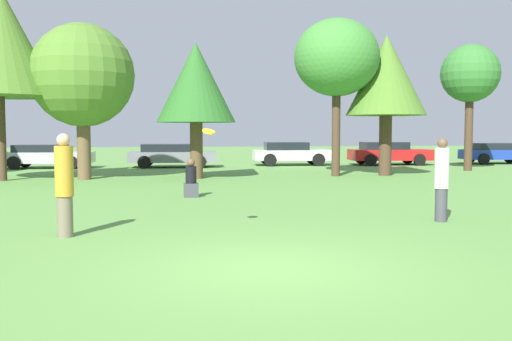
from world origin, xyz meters
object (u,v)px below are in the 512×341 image
object	(u,v)px
person_catcher	(442,179)
tree_3	(196,84)
tree_6	(470,75)
parked_car_white	(290,153)
person_thrower	(64,184)
parked_car_blue	(496,153)
bystander_sitting	(191,181)
frisbee	(209,131)
parked_car_silver	(46,155)
tree_5	(386,76)
parked_car_grey	(171,155)
parked_car_red	(388,153)
tree_2	(82,76)
tree_4	(337,58)

from	to	relation	value
person_catcher	tree_3	bearing A→B (deg)	-73.36
tree_6	parked_car_white	distance (m)	9.87
person_thrower	parked_car_blue	size ratio (longest dim) A/B	0.46
person_catcher	bystander_sitting	xyz separation A→B (m)	(-4.95, 5.14, -0.42)
person_catcher	frisbee	size ratio (longest dim) A/B	6.89
person_thrower	parked_car_silver	distance (m)	19.87
person_thrower	tree_5	size ratio (longest dim) A/B	0.31
person_thrower	tree_3	size ratio (longest dim) A/B	0.35
frisbee	parked_car_blue	world-z (taller)	frisbee
bystander_sitting	parked_car_grey	bearing A→B (deg)	92.25
person_thrower	person_catcher	xyz separation A→B (m)	(7.36, 0.63, -0.05)
parked_car_white	parked_car_red	distance (m)	5.44
person_thrower	parked_car_grey	size ratio (longest dim) A/B	0.40
parked_car_grey	parked_car_red	bearing A→B (deg)	4.30
person_thrower	tree_2	xyz separation A→B (m)	(-1.45, 12.29, 3.03)
tree_4	person_catcher	bearing A→B (deg)	-96.04
person_thrower	tree_2	world-z (taller)	tree_2
tree_2	parked_car_white	distance (m)	12.82
tree_2	parked_car_silver	bearing A→B (deg)	112.07
bystander_sitting	frisbee	bearing A→B (deg)	-88.80
parked_car_silver	parked_car_red	size ratio (longest dim) A/B	1.01
tree_2	parked_car_grey	xyz separation A→B (m)	(3.33, 7.01, -3.32)
tree_2	parked_car_blue	xyz separation A→B (m)	(21.67, 7.44, -3.33)
tree_2	tree_6	size ratio (longest dim) A/B	1.01
frisbee	parked_car_blue	bearing A→B (deg)	48.20
person_thrower	person_catcher	bearing A→B (deg)	-0.00
tree_2	tree_5	size ratio (longest dim) A/B	1.02
parked_car_red	parked_car_silver	bearing A→B (deg)	-176.47
tree_5	tree_3	bearing A→B (deg)	-177.11
person_catcher	tree_6	bearing A→B (deg)	-125.60
person_catcher	tree_4	world-z (taller)	tree_4
tree_6	parked_car_white	bearing A→B (deg)	144.65
parked_car_red	tree_3	bearing A→B (deg)	-142.45
parked_car_grey	parked_car_red	xyz separation A→B (m)	(11.84, 0.27, 0.02)
person_thrower	parked_car_silver	bearing A→B (deg)	97.72
person_thrower	frisbee	size ratio (longest dim) A/B	7.32
frisbee	tree_6	bearing A→B (deg)	48.17
person_catcher	tree_6	distance (m)	16.74
person_thrower	tree_4	bearing A→B (deg)	50.46
tree_3	tree_5	bearing A→B (deg)	2.89
tree_6	parked_car_red	distance (m)	6.51
person_catcher	tree_4	size ratio (longest dim) A/B	0.27
frisbee	tree_6	distance (m)	19.94
parked_car_grey	parked_car_red	distance (m)	11.84
person_thrower	bystander_sitting	world-z (taller)	person_thrower
bystander_sitting	parked_car_blue	size ratio (longest dim) A/B	0.27
tree_5	parked_car_silver	bearing A→B (deg)	155.38
tree_2	tree_6	distance (m)	17.34
tree_5	parked_car_white	distance (m)	8.60
person_catcher	parked_car_grey	bearing A→B (deg)	-78.50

